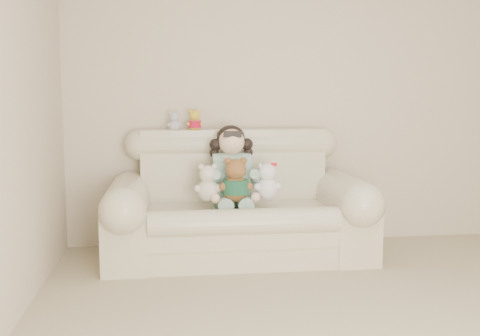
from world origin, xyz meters
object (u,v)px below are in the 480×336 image
at_px(white_cat, 267,177).
at_px(seated_child, 231,165).
at_px(sofa, 238,195).
at_px(brown_teddy, 236,175).
at_px(cream_teddy, 208,179).

bearing_deg(white_cat, seated_child, 167.63).
distance_m(sofa, seated_child, 0.26).
bearing_deg(seated_child, brown_teddy, -89.40).
bearing_deg(brown_teddy, sofa, 56.53).
height_order(sofa, brown_teddy, sofa).
xyz_separation_m(seated_child, brown_teddy, (0.01, -0.24, -0.05)).
height_order(seated_child, cream_teddy, seated_child).
bearing_deg(brown_teddy, white_cat, -5.92).
bearing_deg(seated_child, white_cat, -35.82).
height_order(seated_child, brown_teddy, seated_child).
xyz_separation_m(white_cat, cream_teddy, (-0.47, -0.02, -0.00)).
distance_m(sofa, brown_teddy, 0.25).
relative_size(seated_child, cream_teddy, 1.96).
height_order(sofa, seated_child, seated_child).
distance_m(sofa, cream_teddy, 0.32).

